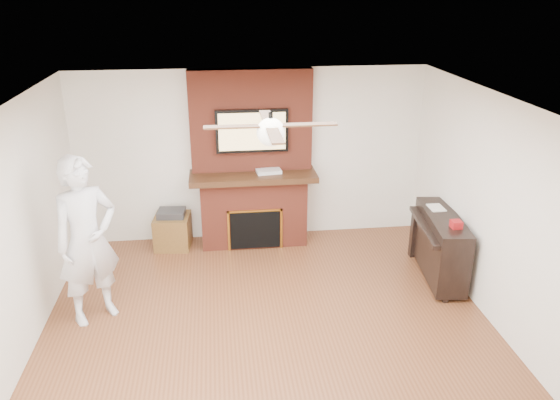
{
  "coord_description": "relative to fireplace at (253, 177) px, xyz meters",
  "views": [
    {
      "loc": [
        -0.5,
        -4.79,
        3.59
      ],
      "look_at": [
        0.19,
        0.9,
        1.29
      ],
      "focal_mm": 35.0,
      "sensor_mm": 36.0,
      "label": 1
    }
  ],
  "objects": [
    {
      "name": "candle_cream",
      "position": [
        0.19,
        -0.21,
        -0.94
      ],
      "size": [
        0.09,
        0.09,
        0.11
      ],
      "primitive_type": "cylinder",
      "color": "beige",
      "rests_on": "ground"
    },
    {
      "name": "fireplace",
      "position": [
        0.0,
        0.0,
        0.0
      ],
      "size": [
        1.78,
        0.64,
        2.5
      ],
      "color": "maroon",
      "rests_on": "ground"
    },
    {
      "name": "candle_green",
      "position": [
        -0.08,
        -0.22,
        -0.94
      ],
      "size": [
        0.07,
        0.07,
        0.1
      ],
      "primitive_type": "cylinder",
      "color": "#3F7A30",
      "rests_on": "ground"
    },
    {
      "name": "side_table",
      "position": [
        -1.17,
        -0.07,
        -0.73
      ],
      "size": [
        0.54,
        0.54,
        0.57
      ],
      "rotation": [
        0.0,
        0.0,
        -0.09
      ],
      "color": "brown",
      "rests_on": "ground"
    },
    {
      "name": "ceiling_fan",
      "position": [
        -0.0,
        -2.55,
        1.34
      ],
      "size": [
        1.21,
        1.21,
        0.31
      ],
      "color": "black",
      "rests_on": "room_shell"
    },
    {
      "name": "piano",
      "position": [
        2.29,
        -1.37,
        -0.53
      ],
      "size": [
        0.64,
        1.35,
        0.95
      ],
      "rotation": [
        0.0,
        0.0,
        -0.12
      ],
      "color": "black",
      "rests_on": "ground"
    },
    {
      "name": "tv",
      "position": [
        0.0,
        -0.05,
        0.68
      ],
      "size": [
        1.0,
        0.08,
        0.6
      ],
      "color": "black",
      "rests_on": "fireplace"
    },
    {
      "name": "cable_box",
      "position": [
        0.22,
        -0.1,
        0.11
      ],
      "size": [
        0.36,
        0.24,
        0.05
      ],
      "primitive_type": "cube",
      "rotation": [
        0.0,
        0.0,
        0.12
      ],
      "color": "silver",
      "rests_on": "fireplace"
    },
    {
      "name": "room_shell",
      "position": [
        0.0,
        -2.55,
        0.25
      ],
      "size": [
        5.36,
        5.86,
        2.86
      ],
      "color": "brown",
      "rests_on": "ground"
    },
    {
      "name": "candle_blue",
      "position": [
        0.24,
        -0.22,
        -0.95
      ],
      "size": [
        0.06,
        0.06,
        0.09
      ],
      "primitive_type": "cylinder",
      "color": "teal",
      "rests_on": "ground"
    },
    {
      "name": "candle_orange",
      "position": [
        -0.1,
        -0.26,
        -0.93
      ],
      "size": [
        0.07,
        0.07,
        0.12
      ],
      "primitive_type": "cylinder",
      "color": "orange",
      "rests_on": "ground"
    },
    {
      "name": "person",
      "position": [
        -1.94,
        -1.78,
        -0.03
      ],
      "size": [
        0.85,
        0.79,
        1.93
      ],
      "primitive_type": "imported",
      "rotation": [
        0.0,
        0.0,
        0.6
      ],
      "color": "silver",
      "rests_on": "ground"
    }
  ]
}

